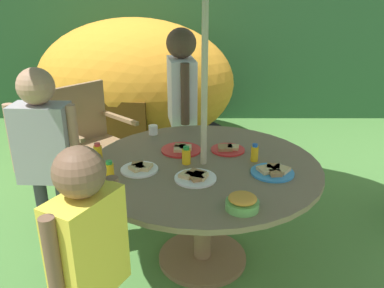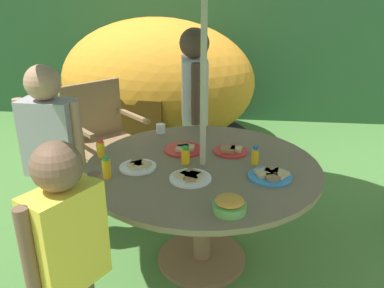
% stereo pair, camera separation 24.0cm
% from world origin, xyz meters
% --- Properties ---
extents(ground_plane, '(10.00, 10.00, 0.02)m').
position_xyz_m(ground_plane, '(0.00, 0.00, -0.01)').
color(ground_plane, '#477A38').
extents(hedge_backdrop, '(9.00, 0.70, 1.83)m').
position_xyz_m(hedge_backdrop, '(0.00, 3.33, 0.91)').
color(hedge_backdrop, '#234C28').
rests_on(hedge_backdrop, ground_plane).
extents(garden_table, '(1.39, 1.39, 0.69)m').
position_xyz_m(garden_table, '(0.00, 0.00, 0.55)').
color(garden_table, brown).
rests_on(garden_table, ground_plane).
extents(wooden_chair, '(0.72, 0.72, 0.94)m').
position_xyz_m(wooden_chair, '(-0.91, 0.84, 0.54)').
color(wooden_chair, '#93704C').
rests_on(wooden_chair, ground_plane).
extents(dome_tent, '(2.47, 2.47, 1.37)m').
position_xyz_m(dome_tent, '(-0.70, 2.17, 0.68)').
color(dome_tent, orange).
rests_on(dome_tent, ground_plane).
extents(child_in_white_shirt, '(0.25, 0.46, 1.38)m').
position_xyz_m(child_in_white_shirt, '(-0.15, 0.97, 0.88)').
color(child_in_white_shirt, '#3F3F47').
rests_on(child_in_white_shirt, ground_plane).
extents(child_in_grey_shirt, '(0.43, 0.21, 1.25)m').
position_xyz_m(child_in_grey_shirt, '(-0.95, 0.05, 0.80)').
color(child_in_grey_shirt, '#3F3F47').
rests_on(child_in_grey_shirt, ground_plane).
extents(child_in_yellow_shirt, '(0.29, 0.35, 1.15)m').
position_xyz_m(child_in_yellow_shirt, '(-0.48, -0.86, 0.73)').
color(child_in_yellow_shirt, brown).
rests_on(child_in_yellow_shirt, ground_plane).
extents(snack_bowl, '(0.16, 0.16, 0.08)m').
position_xyz_m(snack_bowl, '(0.17, -0.52, 0.73)').
color(snack_bowl, '#66B259').
rests_on(snack_bowl, garden_table).
extents(plate_near_right, '(0.23, 0.23, 0.03)m').
position_xyz_m(plate_near_right, '(-0.05, -0.20, 0.70)').
color(plate_near_right, white).
rests_on(plate_near_right, garden_table).
extents(plate_mid_left, '(0.24, 0.24, 0.03)m').
position_xyz_m(plate_mid_left, '(0.39, -0.13, 0.70)').
color(plate_mid_left, '#338CD8').
rests_on(plate_mid_left, garden_table).
extents(plate_far_left, '(0.22, 0.22, 0.03)m').
position_xyz_m(plate_far_left, '(0.16, 0.20, 0.70)').
color(plate_far_left, red).
rests_on(plate_far_left, garden_table).
extents(plate_center_front, '(0.21, 0.21, 0.03)m').
position_xyz_m(plate_center_front, '(-0.37, -0.09, 0.70)').
color(plate_center_front, white).
rests_on(plate_center_front, garden_table).
extents(plate_front_edge, '(0.25, 0.25, 0.03)m').
position_xyz_m(plate_front_edge, '(-0.14, 0.19, 0.70)').
color(plate_front_edge, red).
rests_on(plate_front_edge, garden_table).
extents(juice_bottle_near_left, '(0.05, 0.05, 0.12)m').
position_xyz_m(juice_bottle_near_left, '(-0.63, 0.04, 0.74)').
color(juice_bottle_near_left, yellow).
rests_on(juice_bottle_near_left, garden_table).
extents(juice_bottle_far_right, '(0.05, 0.05, 0.12)m').
position_xyz_m(juice_bottle_far_right, '(-0.51, -0.23, 0.75)').
color(juice_bottle_far_right, yellow).
rests_on(juice_bottle_far_right, garden_table).
extents(juice_bottle_center_back, '(0.04, 0.04, 0.11)m').
position_xyz_m(juice_bottle_center_back, '(0.31, 0.04, 0.74)').
color(juice_bottle_center_back, yellow).
rests_on(juice_bottle_center_back, garden_table).
extents(juice_bottle_mid_right, '(0.05, 0.05, 0.11)m').
position_xyz_m(juice_bottle_mid_right, '(-0.10, -0.00, 0.74)').
color(juice_bottle_mid_right, yellow).
rests_on(juice_bottle_mid_right, garden_table).
extents(cup_near, '(0.06, 0.06, 0.07)m').
position_xyz_m(cup_near, '(-0.34, 0.50, 0.72)').
color(cup_near, white).
rests_on(cup_near, garden_table).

